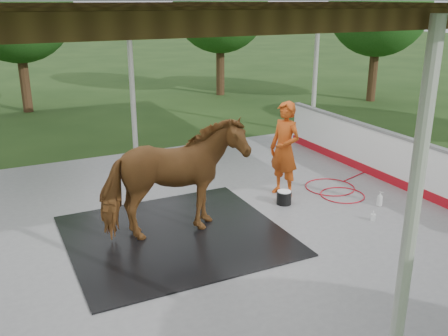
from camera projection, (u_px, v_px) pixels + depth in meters
name	position (u px, v px, depth m)	size (l,w,h in m)	color
ground	(208.00, 224.00, 9.35)	(100.00, 100.00, 0.00)	#1E3814
concrete_slab	(208.00, 223.00, 9.34)	(12.00, 10.00, 0.05)	slate
pavilion_structure	(206.00, 2.00, 8.08)	(12.60, 10.60, 4.05)	beige
dasher_board	(397.00, 161.00, 11.07)	(0.16, 8.00, 1.15)	#A60D18
tree_belt	(201.00, 12.00, 9.02)	(28.00, 28.00, 5.80)	#382314
rubber_mat	(176.00, 235.00, 8.79)	(3.65, 3.42, 0.03)	black
horse	(174.00, 179.00, 8.46)	(1.11, 2.44, 2.06)	brown
handler	(285.00, 149.00, 10.35)	(0.73, 0.48, 2.00)	#BC4614
wash_bucket	(284.00, 197.00, 10.12)	(0.30, 0.30, 0.28)	black
soap_bottle_a	(380.00, 199.00, 10.01)	(0.12, 0.12, 0.31)	silver
soap_bottle_b	(373.00, 216.00, 9.36)	(0.09, 0.09, 0.20)	#338CD8
hose_coil	(335.00, 190.00, 10.87)	(2.29, 1.55, 0.02)	#AE0C1A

